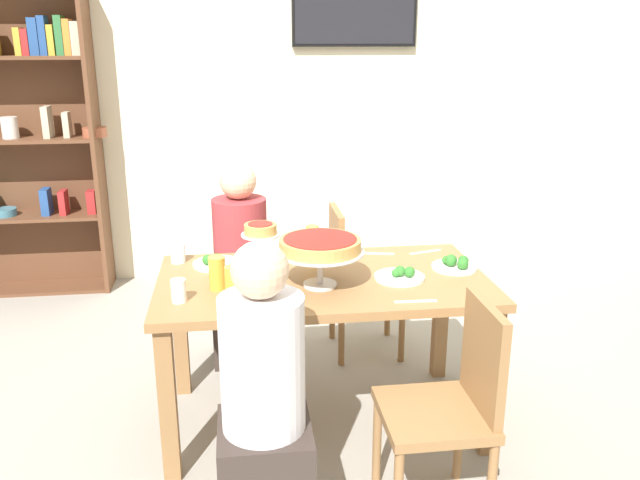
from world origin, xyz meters
name	(u,v)px	position (x,y,z in m)	size (l,w,h in m)	color
ground_plane	(323,418)	(0.00, 0.00, 0.00)	(12.00, 12.00, 0.00)	gray
rear_partition	(283,92)	(0.00, 2.20, 1.40)	(8.00, 0.12, 2.80)	beige
dining_table	(323,298)	(0.00, 0.00, 0.64)	(1.50, 0.83, 0.74)	olive
bookshelf	(17,129)	(-1.87, 2.02, 1.18)	(1.16, 0.30, 2.21)	brown
television	(355,10)	(0.52, 2.11, 1.98)	(0.90, 0.05, 0.51)	black
diner_near_left	(264,416)	(-0.31, -0.72, 0.49)	(0.34, 0.34, 1.15)	#382D28
diner_far_left	(242,278)	(-0.37, 0.71, 0.49)	(0.34, 0.34, 1.15)	#382D28
chair_far_right	(355,274)	(0.29, 0.71, 0.49)	(0.40, 0.40, 0.87)	olive
chair_near_right	(452,400)	(0.40, -0.69, 0.49)	(0.40, 0.40, 0.87)	olive
deep_dish_pizza_stand	(320,247)	(-0.03, -0.10, 0.92)	(0.39, 0.39, 0.22)	silver
personal_pizza_stand	(261,238)	(-0.28, 0.11, 0.91)	(0.18, 0.18, 0.24)	silver
salad_plate_near_diner	(455,264)	(0.64, 0.03, 0.76)	(0.22, 0.22, 0.07)	white
salad_plate_far_diner	(400,276)	(0.35, -0.06, 0.76)	(0.23, 0.23, 0.06)	white
salad_plate_spare	(216,263)	(-0.49, 0.24, 0.75)	(0.23, 0.23, 0.06)	white
beer_glass_amber_tall	(312,241)	(-0.01, 0.31, 0.82)	(0.07, 0.07, 0.16)	gold
beer_glass_amber_short	(217,273)	(-0.47, -0.08, 0.81)	(0.07, 0.07, 0.15)	gold
beer_glass_amber_spare	(233,283)	(-0.41, -0.20, 0.81)	(0.07, 0.07, 0.14)	gold
water_glass_clear_near	(179,291)	(-0.63, -0.20, 0.79)	(0.06, 0.06, 0.10)	white
water_glass_clear_far	(178,253)	(-0.67, 0.31, 0.79)	(0.07, 0.07, 0.09)	white
cutlery_fork_near	(416,301)	(0.34, -0.33, 0.74)	(0.18, 0.02, 0.01)	silver
cutlery_knife_near	(425,252)	(0.57, 0.30, 0.74)	(0.18, 0.02, 0.01)	silver
cutlery_fork_far	(377,254)	(0.32, 0.30, 0.74)	(0.18, 0.02, 0.01)	silver
cutlery_knife_far	(265,259)	(-0.25, 0.30, 0.74)	(0.18, 0.02, 0.01)	silver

